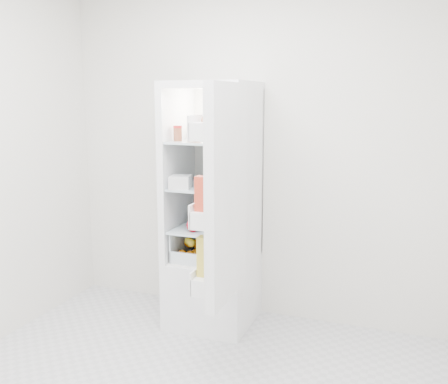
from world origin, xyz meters
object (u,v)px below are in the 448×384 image
at_px(red_cabbage, 232,215).
at_px(fridge_door, 223,198).
at_px(mushroom_bowl, 202,217).
at_px(refrigerator, 215,236).

bearing_deg(red_cabbage, fridge_door, -74.86).
distance_m(mushroom_bowl, fridge_door, 0.88).
height_order(red_cabbage, mushroom_bowl, red_cabbage).
relative_size(refrigerator, mushroom_bowl, 11.40).
height_order(mushroom_bowl, fridge_door, fridge_door).
bearing_deg(fridge_door, refrigerator, 24.47).
relative_size(red_cabbage, mushroom_bowl, 0.98).
bearing_deg(refrigerator, mushroom_bowl, 156.13).
xyz_separation_m(refrigerator, red_cabbage, (0.12, 0.04, 0.16)).
bearing_deg(red_cabbage, mushroom_bowl, 175.75).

